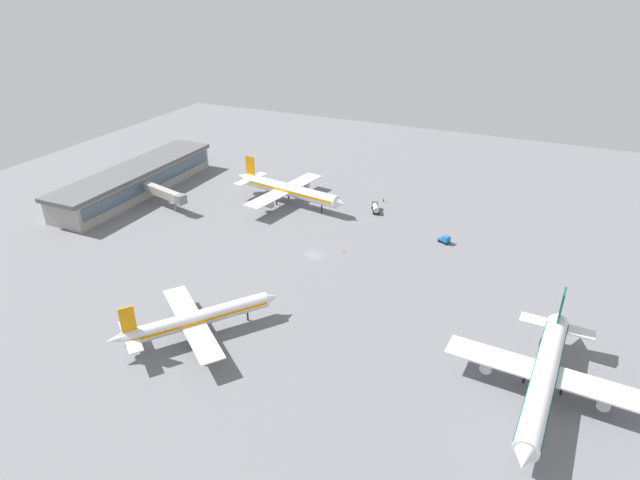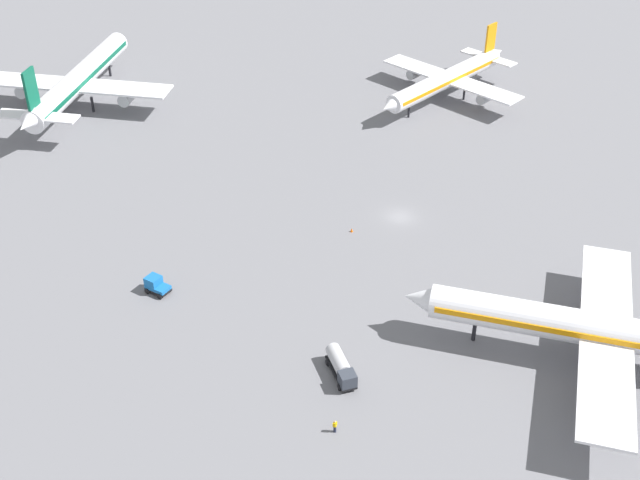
% 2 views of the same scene
% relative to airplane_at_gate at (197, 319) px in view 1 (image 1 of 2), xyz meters
% --- Properties ---
extents(ground, '(288.00, 288.00, 0.00)m').
position_rel_airplane_at_gate_xyz_m(ground, '(-44.37, 7.48, -4.23)').
color(ground, slate).
extents(terminal_building, '(69.62, 15.67, 9.39)m').
position_rel_airplane_at_gate_xyz_m(terminal_building, '(-60.53, -70.45, 0.56)').
color(terminal_building, '#9E9993').
rests_on(terminal_building, ground).
extents(airplane_at_gate, '(32.28, 27.40, 11.63)m').
position_rel_airplane_at_gate_xyz_m(airplane_at_gate, '(0.00, 0.00, 0.00)').
color(airplane_at_gate, white).
rests_on(airplane_at_gate, ground).
extents(airplane_taxiing, '(36.74, 45.34, 13.84)m').
position_rel_airplane_at_gate_xyz_m(airplane_taxiing, '(-74.37, -16.26, 0.80)').
color(airplane_taxiing, white).
rests_on(airplane_taxiing, ground).
extents(airplane_distant, '(46.59, 37.42, 14.17)m').
position_rel_airplane_at_gate_xyz_m(airplane_distant, '(-10.79, 70.51, 0.92)').
color(airplane_distant, white).
rests_on(airplane_distant, ground).
extents(fuel_truck, '(6.52, 4.37, 2.50)m').
position_rel_airplane_at_gate_xyz_m(fuel_truck, '(-80.29, 13.33, -2.84)').
color(fuel_truck, black).
rests_on(fuel_truck, ground).
extents(baggage_tug, '(3.30, 3.71, 2.30)m').
position_rel_airplane_at_gate_xyz_m(baggage_tug, '(-66.98, 39.61, -3.07)').
color(baggage_tug, black).
rests_on(baggage_tug, ground).
extents(ground_crew_worker, '(0.53, 0.53, 1.67)m').
position_rel_airplane_at_gate_xyz_m(ground_crew_worker, '(-89.20, 13.16, -3.38)').
color(ground_crew_worker, '#1E2338').
rests_on(ground_crew_worker, ground).
extents(jet_bridge, '(8.14, 21.28, 6.74)m').
position_rel_airplane_at_gate_xyz_m(jet_bridge, '(-54.08, -52.44, 0.91)').
color(jet_bridge, '#9E9993').
rests_on(jet_bridge, ground).
extents(safety_cone_near_gate, '(0.44, 0.44, 0.60)m').
position_rel_airplane_at_gate_xyz_m(safety_cone_near_gate, '(-49.41, 14.57, -3.93)').
color(safety_cone_near_gate, '#EA590C').
rests_on(safety_cone_near_gate, ground).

